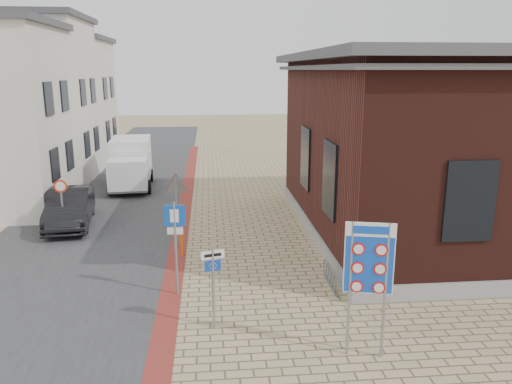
{
  "coord_description": "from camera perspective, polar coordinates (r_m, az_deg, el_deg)",
  "views": [
    {
      "loc": [
        -0.83,
        -11.14,
        6.18
      ],
      "look_at": [
        0.71,
        4.98,
        2.2
      ],
      "focal_mm": 35.0,
      "sensor_mm": 36.0,
      "label": 1
    }
  ],
  "objects": [
    {
      "name": "townhouse_mid",
      "position": [
        30.9,
        -25.03,
        9.54
      ],
      "size": [
        7.4,
        6.4,
        9.1
      ],
      "color": "silver",
      "rests_on": "ground"
    },
    {
      "name": "ground",
      "position": [
        12.76,
        -1.08,
        -15.15
      ],
      "size": [
        120.0,
        120.0,
        0.0
      ],
      "primitive_type": "plane",
      "color": "tan",
      "rests_on": "ground"
    },
    {
      "name": "parking_sign",
      "position": [
        13.86,
        -9.22,
        -4.54
      ],
      "size": [
        0.6,
        0.1,
        2.7
      ],
      "rotation": [
        0.0,
        0.0,
        -0.11
      ],
      "color": "gray",
      "rests_on": "ground"
    },
    {
      "name": "box_truck",
      "position": [
        27.47,
        -14.12,
        3.22
      ],
      "size": [
        2.37,
        5.05,
        2.58
      ],
      "rotation": [
        0.0,
        0.0,
        0.07
      ],
      "color": "slate",
      "rests_on": "ground"
    },
    {
      "name": "curb_strip",
      "position": [
        22.05,
        -8.29,
        -2.58
      ],
      "size": [
        0.6,
        40.0,
        0.02
      ],
      "primitive_type": "cube",
      "color": "maroon",
      "rests_on": "ground"
    },
    {
      "name": "road_strip",
      "position": [
        27.26,
        -15.18,
        0.23
      ],
      "size": [
        7.0,
        60.0,
        0.02
      ],
      "primitive_type": "cube",
      "color": "#38383A",
      "rests_on": "ground"
    },
    {
      "name": "speed_sign",
      "position": [
        20.53,
        -21.33,
        -0.65
      ],
      "size": [
        0.5,
        0.08,
        2.11
      ],
      "rotation": [
        0.0,
        0.0,
        0.1
      ],
      "color": "gray",
      "rests_on": "ground"
    },
    {
      "name": "bollard",
      "position": [
        17.12,
        -8.44,
        -5.59
      ],
      "size": [
        0.11,
        0.11,
        1.07
      ],
      "primitive_type": "cylinder",
      "rotation": [
        0.0,
        0.0,
        -0.14
      ],
      "color": "orange",
      "rests_on": "ground"
    },
    {
      "name": "yield_sign",
      "position": [
        17.67,
        -9.1,
        0.09
      ],
      "size": [
        0.9,
        0.41,
        2.66
      ],
      "rotation": [
        0.0,
        0.0,
        0.39
      ],
      "color": "gray",
      "rests_on": "ground"
    },
    {
      "name": "essen_sign",
      "position": [
        12.18,
        -4.94,
        -9.42
      ],
      "size": [
        0.57,
        0.18,
        2.13
      ],
      "rotation": [
        0.0,
        0.0,
        0.26
      ],
      "color": "gray",
      "rests_on": "ground"
    },
    {
      "name": "brick_building",
      "position": [
        20.8,
        22.88,
        5.28
      ],
      "size": [
        13.0,
        13.0,
        6.8
      ],
      "color": "gray",
      "rests_on": "ground"
    },
    {
      "name": "bike_rack",
      "position": [
        15.0,
        8.54,
        -9.58
      ],
      "size": [
        0.08,
        1.8,
        0.6
      ],
      "color": "slate",
      "rests_on": "ground"
    },
    {
      "name": "sedan",
      "position": [
        21.59,
        -20.5,
        -1.66
      ],
      "size": [
        2.17,
        4.71,
        1.5
      ],
      "primitive_type": "imported",
      "rotation": [
        0.0,
        0.0,
        0.13
      ],
      "color": "black",
      "rests_on": "ground"
    },
    {
      "name": "border_sign",
      "position": [
        10.93,
        12.79,
        -7.71
      ],
      "size": [
        1.04,
        0.29,
        3.09
      ],
      "rotation": [
        0.0,
        0.0,
        -0.24
      ],
      "color": "gray",
      "rests_on": "ground"
    },
    {
      "name": "townhouse_far",
      "position": [
        36.63,
        -21.89,
        9.68
      ],
      "size": [
        7.4,
        6.4,
        8.3
      ],
      "color": "silver",
      "rests_on": "ground"
    }
  ]
}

